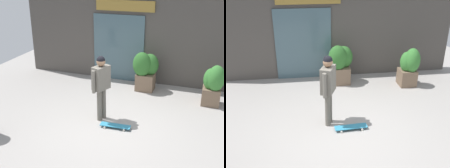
{
  "view_description": "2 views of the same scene",
  "coord_description": "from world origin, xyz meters",
  "views": [
    {
      "loc": [
        2.28,
        -6.24,
        3.86
      ],
      "look_at": [
        -0.03,
        0.39,
        1.0
      ],
      "focal_mm": 46.69,
      "sensor_mm": 36.0,
      "label": 1
    },
    {
      "loc": [
        -0.83,
        -5.38,
        3.71
      ],
      "look_at": [
        -0.03,
        0.39,
        1.0
      ],
      "focal_mm": 43.0,
      "sensor_mm": 36.0,
      "label": 2
    }
  ],
  "objects": [
    {
      "name": "planter_box_left",
      "position": [
        2.48,
        2.14,
        0.65
      ],
      "size": [
        0.59,
        0.6,
        1.25
      ],
      "color": "brown",
      "rests_on": "ground_plane"
    },
    {
      "name": "ground_plane",
      "position": [
        0.0,
        0.0,
        0.0
      ],
      "size": [
        12.0,
        12.0,
        0.0
      ],
      "primitive_type": "plane",
      "color": "#9E9993"
    },
    {
      "name": "skateboarder",
      "position": [
        -0.28,
        0.25,
        1.1
      ],
      "size": [
        0.41,
        0.6,
        1.77
      ],
      "rotation": [
        0.0,
        0.0,
        -0.39
      ],
      "color": "#666056",
      "rests_on": "ground_plane"
    },
    {
      "name": "building_facade",
      "position": [
        -0.03,
        3.39,
        1.94
      ],
      "size": [
        8.6,
        0.31,
        3.92
      ],
      "color": "#4C4742",
      "rests_on": "ground_plane"
    },
    {
      "name": "planter_box_right",
      "position": [
        0.34,
        2.61,
        0.73
      ],
      "size": [
        0.81,
        0.69,
        1.31
      ],
      "color": "brown",
      "rests_on": "ground_plane"
    },
    {
      "name": "skateboard",
      "position": [
        0.22,
        -0.08,
        0.06
      ],
      "size": [
        0.8,
        0.28,
        0.08
      ],
      "rotation": [
        0.0,
        0.0,
        0.05
      ],
      "color": "teal",
      "rests_on": "ground_plane"
    }
  ]
}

